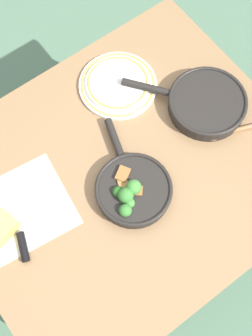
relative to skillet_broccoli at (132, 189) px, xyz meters
name	(u,v)px	position (x,y,z in m)	size (l,w,h in m)	color
ground_plane	(126,232)	(0.03, 0.07, -0.78)	(14.00, 14.00, 0.00)	#51755B
dining_table_red	(126,181)	(0.03, 0.07, -0.12)	(1.05, 0.89, 0.75)	olive
skillet_broccoli	(132,189)	(0.00, 0.00, 0.00)	(0.23, 0.35, 0.07)	black
skillet_eggs	(206,103)	(0.36, 0.09, 0.00)	(0.31, 0.36, 0.05)	black
wooden_spoon	(248,127)	(0.42, -0.05, -0.02)	(0.36, 0.17, 0.02)	#996B42
parchment_sheet	(20,210)	(-0.30, 0.15, -0.03)	(0.32, 0.29, 0.00)	beige
grater_knife	(20,232)	(-0.33, 0.09, -0.02)	(0.11, 0.25, 0.02)	silver
cheese_block	(1,228)	(-0.37, 0.13, 0.00)	(0.10, 0.09, 0.05)	#E0C15B
dinner_plate_stack	(118,84)	(0.18, 0.32, -0.01)	(0.26, 0.26, 0.03)	white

